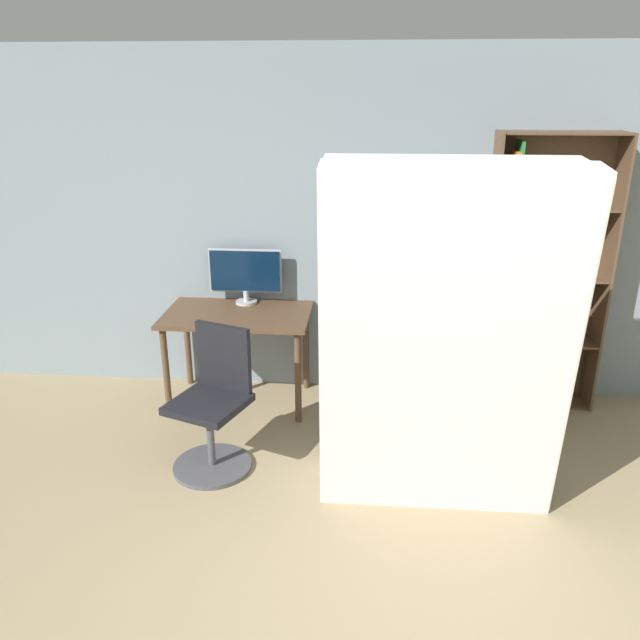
% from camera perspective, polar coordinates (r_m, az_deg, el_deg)
% --- Properties ---
extents(wall_back, '(8.00, 0.06, 2.70)m').
position_cam_1_polar(wall_back, '(4.94, 8.04, 8.19)').
color(wall_back, gray).
rests_on(wall_back, ground).
extents(desk, '(1.12, 0.69, 0.76)m').
position_cam_1_polar(desk, '(4.88, -7.53, -0.52)').
color(desk, brown).
rests_on(desk, ground).
extents(monitor, '(0.58, 0.17, 0.44)m').
position_cam_1_polar(monitor, '(4.98, -6.85, 4.28)').
color(monitor, '#B7B7BC').
rests_on(monitor, desk).
extents(office_chair, '(0.57, 0.57, 0.95)m').
position_cam_1_polar(office_chair, '(4.18, -9.67, -8.30)').
color(office_chair, '#4C4C51').
rests_on(office_chair, ground).
extents(bookshelf, '(0.89, 0.31, 2.10)m').
position_cam_1_polar(bookshelf, '(5.02, 18.34, 3.14)').
color(bookshelf, brown).
rests_on(bookshelf, ground).
extents(mattress_near, '(1.36, 0.46, 2.05)m').
position_cam_1_polar(mattress_near, '(3.49, 11.37, -2.83)').
color(mattress_near, silver).
rests_on(mattress_near, ground).
extents(mattress_far, '(1.36, 0.37, 2.05)m').
position_cam_1_polar(mattress_far, '(3.73, 10.96, -1.29)').
color(mattress_far, silver).
rests_on(mattress_far, ground).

